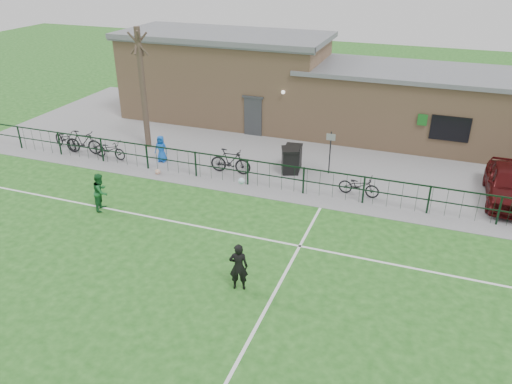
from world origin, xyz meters
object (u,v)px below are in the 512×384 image
(wheelie_bin_right, at_px, (290,161))
(ball_ground, at_px, (158,172))
(wheelie_bin_left, at_px, (293,158))
(car_maroon, at_px, (509,184))
(bicycle_d, at_px, (230,161))
(bare_tree, at_px, (143,90))
(bicycle_a, at_px, (65,139))
(spectator_child, at_px, (161,149))
(sign_post, at_px, (330,153))
(outfield_player, at_px, (101,192))
(bicycle_e, at_px, (359,186))
(bicycle_c, at_px, (110,149))
(bicycle_b, at_px, (83,142))

(wheelie_bin_right, bearing_deg, ball_ground, -179.65)
(wheelie_bin_left, relative_size, car_maroon, 0.25)
(wheelie_bin_left, relative_size, bicycle_d, 0.55)
(wheelie_bin_left, xyz_separation_m, wheelie_bin_right, (-0.02, -0.43, 0.01))
(bare_tree, height_order, bicycle_a, bare_tree)
(bare_tree, distance_m, car_maroon, 17.12)
(bicycle_a, height_order, spectator_child, spectator_child)
(car_maroon, height_order, spectator_child, car_maroon)
(sign_post, bearing_deg, wheelie_bin_right, -163.09)
(spectator_child, bearing_deg, car_maroon, -2.07)
(wheelie_bin_left, height_order, outfield_player, outfield_player)
(wheelie_bin_right, relative_size, bicycle_e, 0.64)
(bicycle_c, height_order, bicycle_d, bicycle_d)
(bicycle_b, distance_m, ball_ground, 4.83)
(wheelie_bin_right, bearing_deg, bicycle_a, 163.45)
(car_maroon, relative_size, outfield_player, 2.84)
(bicycle_d, relative_size, spectator_child, 1.49)
(bare_tree, relative_size, outfield_player, 3.94)
(bicycle_d, bearing_deg, wheelie_bin_left, -62.99)
(wheelie_bin_right, xyz_separation_m, spectator_child, (-6.17, -0.92, 0.10))
(wheelie_bin_right, bearing_deg, bare_tree, 153.69)
(bicycle_a, relative_size, bicycle_e, 1.10)
(bare_tree, bearing_deg, outfield_player, -73.68)
(wheelie_bin_left, bearing_deg, car_maroon, -6.89)
(wheelie_bin_right, distance_m, bicycle_d, 2.72)
(bicycle_c, distance_m, outfield_player, 5.32)
(wheelie_bin_right, bearing_deg, outfield_player, -156.63)
(car_maroon, bearing_deg, wheelie_bin_right, -177.54)
(bicycle_b, xyz_separation_m, spectator_child, (4.16, 0.44, 0.06))
(sign_post, bearing_deg, car_maroon, -0.94)
(bare_tree, height_order, outfield_player, bare_tree)
(sign_post, height_order, spectator_child, sign_post)
(wheelie_bin_right, height_order, bicycle_c, wheelie_bin_right)
(bicycle_e, relative_size, spectator_child, 1.32)
(car_maroon, height_order, bicycle_e, car_maroon)
(spectator_child, height_order, outfield_player, outfield_player)
(bare_tree, xyz_separation_m, car_maroon, (16.97, -0.22, -2.24))
(bicycle_b, distance_m, outfield_player, 6.37)
(wheelie_bin_right, distance_m, bicycle_e, 3.60)
(car_maroon, relative_size, bicycle_d, 2.25)
(bicycle_a, bearing_deg, ball_ground, -81.19)
(wheelie_bin_right, relative_size, bicycle_c, 0.62)
(wheelie_bin_left, bearing_deg, bicycle_d, -156.89)
(bicycle_b, height_order, bicycle_e, bicycle_b)
(wheelie_bin_right, relative_size, bicycle_b, 0.56)
(wheelie_bin_left, bearing_deg, bare_tree, 171.97)
(bare_tree, bearing_deg, ball_ground, -52.24)
(wheelie_bin_right, xyz_separation_m, ball_ground, (-5.60, -2.28, -0.44))
(bicycle_a, distance_m, bicycle_c, 2.98)
(car_maroon, height_order, ball_ground, car_maroon)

